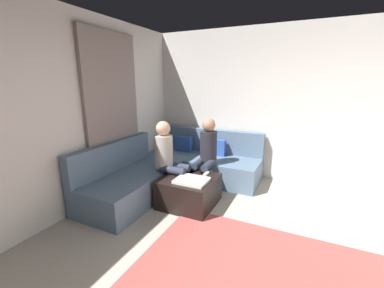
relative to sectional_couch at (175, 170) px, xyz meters
name	(u,v)px	position (x,y,z in m)	size (l,w,h in m)	color
wall_back	(314,108)	(2.08, 1.06, 1.07)	(6.00, 0.12, 2.70)	silver
wall_left	(23,121)	(-0.86, -1.88, 1.07)	(0.12, 6.00, 2.70)	silver
curtain_panel	(113,116)	(-0.76, -0.58, 0.97)	(0.06, 1.10, 2.50)	gray
sectional_couch	(175,170)	(0.00, 0.00, 0.00)	(2.10, 2.55, 0.87)	slate
ottoman	(189,191)	(0.54, -0.53, -0.07)	(0.76, 0.76, 0.42)	black
folded_blanket	(192,180)	(0.64, -0.65, 0.16)	(0.44, 0.36, 0.04)	white
coffee_mug	(181,168)	(0.32, -0.35, 0.19)	(0.08, 0.08, 0.10)	#334C72
game_remote	(206,174)	(0.72, -0.31, 0.15)	(0.05, 0.15, 0.02)	white
person_on_couch_back	(206,152)	(0.56, 0.06, 0.38)	(0.30, 0.60, 1.20)	#2D3347
person_on_couch_side	(169,157)	(0.15, -0.42, 0.38)	(0.60, 0.30, 1.20)	#2D3347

